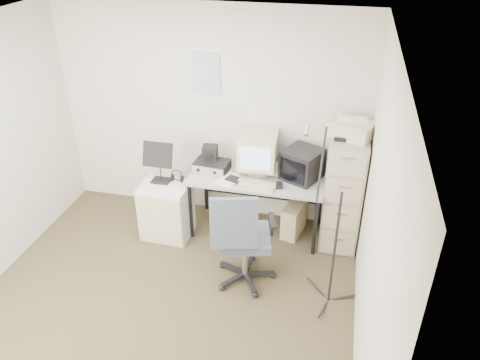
% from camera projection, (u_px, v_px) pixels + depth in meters
% --- Properties ---
extents(floor, '(3.60, 3.60, 0.01)m').
position_uv_depth(floor, '(161.00, 308.00, 4.47)').
color(floor, '#3E341F').
rests_on(floor, ground).
extents(ceiling, '(3.60, 3.60, 0.01)m').
position_uv_depth(ceiling, '(131.00, 43.00, 3.21)').
color(ceiling, white).
rests_on(ceiling, ground).
extents(wall_back, '(3.60, 0.02, 2.50)m').
position_uv_depth(wall_back, '(210.00, 116.00, 5.35)').
color(wall_back, silver).
rests_on(wall_back, ground).
extents(wall_right, '(0.02, 3.60, 2.50)m').
position_uv_depth(wall_right, '(374.00, 227.00, 3.48)').
color(wall_right, silver).
rests_on(wall_right, ground).
extents(wall_calendar, '(0.30, 0.02, 0.44)m').
position_uv_depth(wall_calendar, '(207.00, 73.00, 5.10)').
color(wall_calendar, white).
rests_on(wall_calendar, wall_back).
extents(filing_cabinet, '(0.40, 0.60, 1.30)m').
position_uv_depth(filing_cabinet, '(343.00, 191.00, 5.07)').
color(filing_cabinet, tan).
rests_on(filing_cabinet, floor).
extents(printer, '(0.51, 0.44, 0.17)m').
position_uv_depth(printer, '(351.00, 129.00, 4.70)').
color(printer, beige).
rests_on(printer, filing_cabinet).
extents(desk, '(1.50, 0.70, 0.73)m').
position_uv_depth(desk, '(257.00, 203.00, 5.38)').
color(desk, '#B3B1A2').
rests_on(desk, floor).
extents(crt_monitor, '(0.44, 0.46, 0.46)m').
position_uv_depth(crt_monitor, '(258.00, 154.00, 5.17)').
color(crt_monitor, beige).
rests_on(crt_monitor, desk).
extents(crt_tv, '(0.50, 0.51, 0.34)m').
position_uv_depth(crt_tv, '(302.00, 164.00, 5.08)').
color(crt_tv, black).
rests_on(crt_tv, desk).
extents(desk_speaker, '(0.10, 0.10, 0.14)m').
position_uv_depth(desk_speaker, '(278.00, 170.00, 5.17)').
color(desk_speaker, beige).
rests_on(desk_speaker, desk).
extents(keyboard, '(0.47, 0.28, 0.02)m').
position_uv_depth(keyboard, '(256.00, 184.00, 5.02)').
color(keyboard, beige).
rests_on(keyboard, desk).
extents(mouse, '(0.09, 0.13, 0.04)m').
position_uv_depth(mouse, '(279.00, 185.00, 4.98)').
color(mouse, black).
rests_on(mouse, desk).
extents(radio_receiver, '(0.40, 0.30, 0.11)m').
position_uv_depth(radio_receiver, '(212.00, 166.00, 5.29)').
color(radio_receiver, black).
rests_on(radio_receiver, desk).
extents(radio_speaker, '(0.18, 0.17, 0.16)m').
position_uv_depth(radio_speaker, '(210.00, 153.00, 5.27)').
color(radio_speaker, black).
rests_on(radio_speaker, radio_receiver).
extents(papers, '(0.29, 0.33, 0.02)m').
position_uv_depth(papers, '(230.00, 180.00, 5.10)').
color(papers, white).
rests_on(papers, desk).
extents(pc_tower, '(0.27, 0.44, 0.38)m').
position_uv_depth(pc_tower, '(294.00, 219.00, 5.42)').
color(pc_tower, beige).
rests_on(pc_tower, floor).
extents(office_chair, '(0.76, 0.76, 1.08)m').
position_uv_depth(office_chair, '(245.00, 236.00, 4.55)').
color(office_chair, slate).
rests_on(office_chair, floor).
extents(side_cart, '(0.55, 0.44, 0.66)m').
position_uv_depth(side_cart, '(167.00, 210.00, 5.32)').
color(side_cart, silver).
rests_on(side_cart, floor).
extents(music_stand, '(0.36, 0.22, 0.49)m').
position_uv_depth(music_stand, '(159.00, 162.00, 5.11)').
color(music_stand, black).
rests_on(music_stand, side_cart).
extents(headphones, '(0.19, 0.19, 0.03)m').
position_uv_depth(headphones, '(177.00, 177.00, 5.22)').
color(headphones, black).
rests_on(headphones, side_cart).
extents(mic_stand, '(0.02, 0.02, 1.61)m').
position_uv_depth(mic_stand, '(337.00, 233.00, 4.16)').
color(mic_stand, black).
rests_on(mic_stand, floor).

